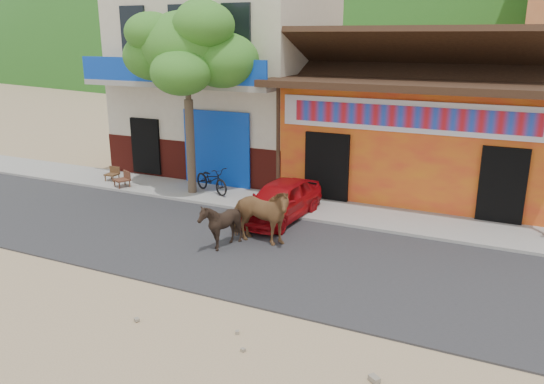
# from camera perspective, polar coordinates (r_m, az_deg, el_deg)

# --- Properties ---
(ground) EXTENTS (120.00, 120.00, 0.00)m
(ground) POSITION_cam_1_polar(r_m,az_deg,el_deg) (10.71, -4.95, -11.66)
(ground) COLOR #9E825B
(ground) RESTS_ON ground
(road) EXTENTS (60.00, 5.00, 0.04)m
(road) POSITION_cam_1_polar(r_m,az_deg,el_deg) (12.70, 0.72, -6.79)
(road) COLOR #28282B
(road) RESTS_ON ground
(sidewalk) EXTENTS (60.00, 2.00, 0.12)m
(sidewalk) POSITION_cam_1_polar(r_m,az_deg,el_deg) (15.73, 6.01, -2.04)
(sidewalk) COLOR gray
(sidewalk) RESTS_ON ground
(dance_club) EXTENTS (8.00, 6.00, 3.60)m
(dance_club) POSITION_cam_1_polar(r_m,az_deg,el_deg) (18.63, 16.16, 5.84)
(dance_club) COLOR orange
(dance_club) RESTS_ON ground
(cafe_building) EXTENTS (7.00, 6.00, 7.00)m
(cafe_building) POSITION_cam_1_polar(r_m,az_deg,el_deg) (20.91, -4.58, 12.24)
(cafe_building) COLOR beige
(cafe_building) RESTS_ON ground
(tree) EXTENTS (3.00, 3.00, 6.00)m
(tree) POSITION_cam_1_polar(r_m,az_deg,el_deg) (16.92, -8.98, 9.79)
(tree) COLOR #2D721E
(tree) RESTS_ON sidewalk
(cow_tan) EXTENTS (1.75, 0.81, 1.47)m
(cow_tan) POSITION_cam_1_polar(r_m,az_deg,el_deg) (13.09, -1.38, -2.53)
(cow_tan) COLOR olive
(cow_tan) RESTS_ON road
(cow_dark) EXTENTS (1.45, 1.41, 1.21)m
(cow_dark) POSITION_cam_1_polar(r_m,az_deg,el_deg) (12.89, -5.57, -3.54)
(cow_dark) COLOR black
(cow_dark) RESTS_ON road
(red_car) EXTENTS (1.57, 3.39, 1.13)m
(red_car) POSITION_cam_1_polar(r_m,az_deg,el_deg) (14.85, 0.89, -0.88)
(red_car) COLOR #A70B12
(red_car) RESTS_ON road
(scooter) EXTENTS (1.73, 1.18, 0.86)m
(scooter) POSITION_cam_1_polar(r_m,az_deg,el_deg) (17.27, -6.52, 1.33)
(scooter) COLOR black
(scooter) RESTS_ON sidewalk
(cafe_chair_left) EXTENTS (0.61, 0.61, 0.98)m
(cafe_chair_left) POSITION_cam_1_polar(r_m,az_deg,el_deg) (18.48, -15.91, 2.00)
(cafe_chair_left) COLOR #4C2A19
(cafe_chair_left) RESTS_ON sidewalk
(cafe_chair_right) EXTENTS (0.43, 0.43, 0.88)m
(cafe_chair_right) POSITION_cam_1_polar(r_m,az_deg,el_deg) (19.43, -16.90, 2.46)
(cafe_chair_right) COLOR #4E321A
(cafe_chair_right) RESTS_ON sidewalk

